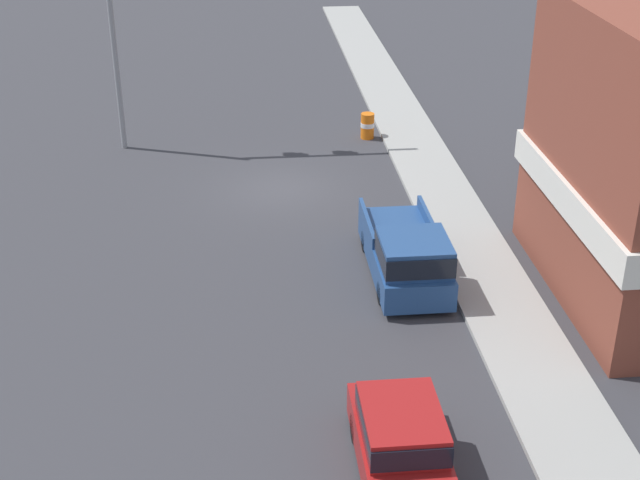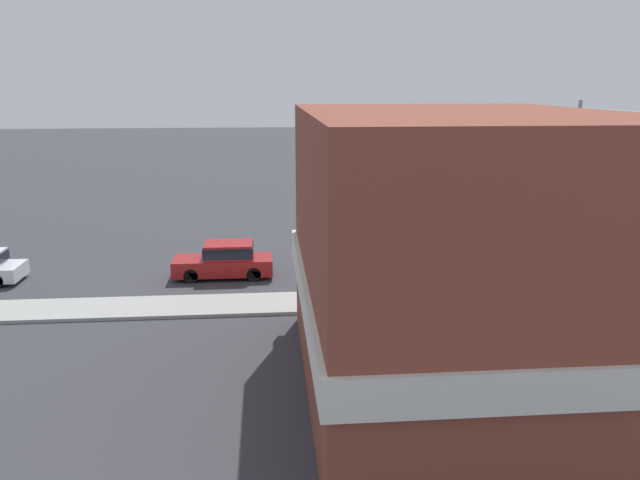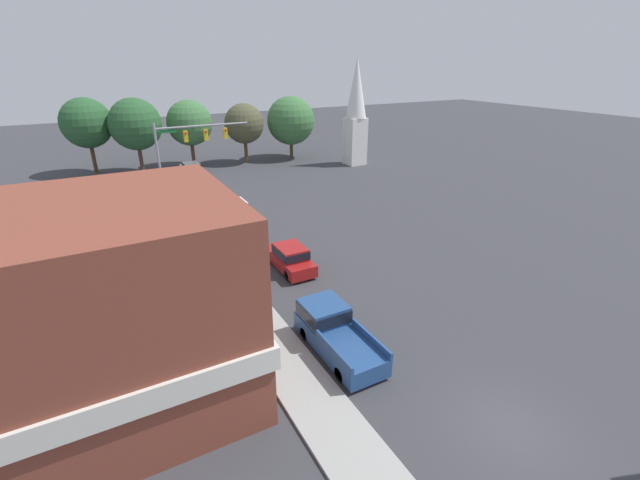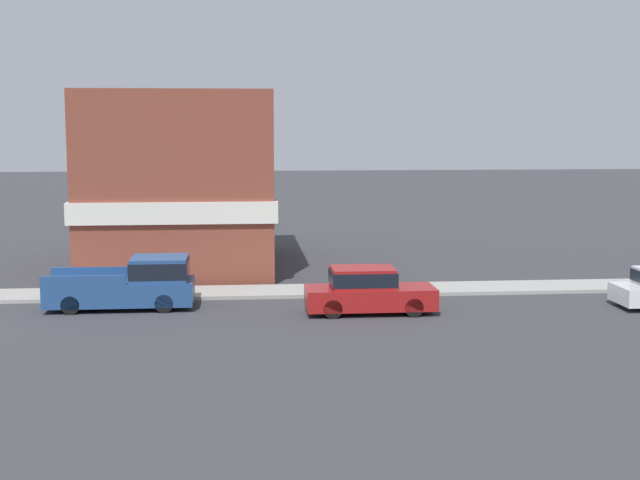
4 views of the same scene
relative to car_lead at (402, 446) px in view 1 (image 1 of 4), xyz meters
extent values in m
plane|color=#38383D|center=(1.65, -15.55, -0.84)|extent=(200.00, 200.00, 0.00)
cube|color=#9E9E99|center=(-4.05, -15.55, -0.77)|extent=(2.40, 60.00, 0.14)
cylinder|color=gray|center=(7.75, -20.39, 3.08)|extent=(0.22, 0.22, 7.84)
cylinder|color=black|center=(-0.77, -1.31, -0.51)|extent=(0.22, 0.66, 0.66)
cylinder|color=black|center=(0.77, -1.31, -0.51)|extent=(0.22, 0.66, 0.66)
cube|color=maroon|center=(0.00, 0.11, -0.29)|extent=(1.77, 4.57, 0.75)
cube|color=maroon|center=(0.00, -0.16, 0.44)|extent=(1.63, 2.19, 0.70)
cube|color=black|center=(0.00, -0.16, 0.44)|extent=(1.64, 2.28, 0.49)
cylinder|color=black|center=(-2.54, -7.17, -0.51)|extent=(0.22, 0.66, 0.66)
cylinder|color=black|center=(-0.74, -7.17, -0.51)|extent=(0.22, 0.66, 0.66)
cylinder|color=black|center=(-2.54, -10.42, -0.51)|extent=(0.22, 0.66, 0.66)
cylinder|color=black|center=(-0.74, -10.42, -0.51)|extent=(0.22, 0.66, 0.66)
cube|color=navy|center=(-1.64, -8.80, -0.24)|extent=(2.02, 5.25, 0.85)
cube|color=navy|center=(-1.64, -7.37, 0.61)|extent=(1.91, 2.00, 0.84)
cube|color=black|center=(-1.64, -7.37, 0.61)|extent=(1.93, 2.08, 0.59)
cube|color=navy|center=(-2.59, -9.94, 0.36)|extent=(0.12, 2.96, 0.35)
cube|color=navy|center=(-0.69, -9.94, 0.36)|extent=(0.12, 2.96, 0.35)
cylinder|color=orange|center=(-2.25, -20.55, -0.31)|extent=(0.55, 0.55, 1.07)
cylinder|color=white|center=(-2.25, -20.55, -0.25)|extent=(0.57, 0.57, 0.19)
camera|label=1|loc=(3.09, 14.29, 12.09)|focal=50.00mm
camera|label=2|loc=(-28.08, -1.98, 7.94)|focal=35.00mm
camera|label=3|loc=(-10.07, -22.46, 11.63)|focal=24.00mm
camera|label=4|loc=(30.65, -4.50, 5.79)|focal=50.00mm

